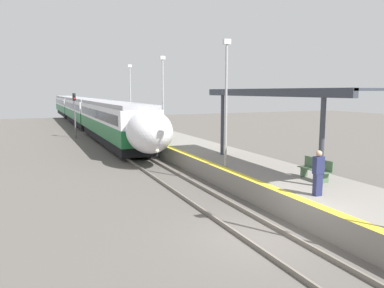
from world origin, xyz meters
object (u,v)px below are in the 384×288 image
Objects in this scene: platform_bench at (316,169)px; railway_signal at (75,111)px; lamppost_mid at (226,96)px; lamppost_farthest at (130,94)px; train at (84,110)px; person_waiting at (318,173)px; lamppost_far at (163,94)px.

platform_bench is 0.37× the size of railway_signal.
lamppost_mid is 18.60m from lamppost_farthest.
train is 41.18m from person_waiting.
lamppost_far reaches higher than railway_signal.
train is 10.28× the size of lamppost_farthest.
lamppost_farthest reaches higher than train.
person_waiting is 6.56m from lamppost_mid.
lamppost_farthest reaches higher than person_waiting.
railway_signal is (-6.74, 26.30, 1.29)m from platform_bench.
person_waiting is at bearing -89.01° from lamppost_farthest.
lamppost_mid is at bearing 116.84° from platform_bench.
platform_bench is at bearing -84.81° from lamppost_farthest.
train is 13.12m from railway_signal.
person_waiting is 24.74m from lamppost_farthest.
lamppost_far is 1.00× the size of lamppost_farthest.
lamppost_farthest is (0.00, 18.60, 0.00)m from lamppost_mid.
lamppost_farthest is at bearing 90.00° from lamppost_far.
lamppost_mid is (-0.43, 6.00, 2.62)m from person_waiting.
lamppost_farthest reaches higher than railway_signal.
lamppost_farthest is at bearing -82.49° from train.
train is 25.98m from lamppost_far.
lamppost_farthest is at bearing 95.19° from platform_bench.
lamppost_far is (-0.43, 15.30, 2.62)m from person_waiting.
lamppost_mid is 9.30m from lamppost_far.
lamppost_mid reaches higher than person_waiting.
train is at bearing 96.17° from platform_bench.
lamppost_far is (4.68, -12.92, 1.69)m from railway_signal.
lamppost_farthest is at bearing -37.76° from railway_signal.
lamppost_mid is at bearing -90.00° from lamppost_farthest.
lamppost_far reaches higher than person_waiting.
person_waiting is 15.53m from lamppost_far.
lamppost_mid is at bearing 94.07° from person_waiting.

